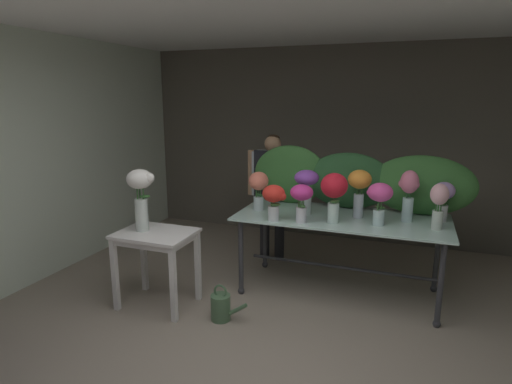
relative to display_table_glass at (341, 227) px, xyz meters
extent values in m
plane|color=gray|center=(-0.35, -0.02, -0.71)|extent=(8.24, 8.24, 0.00)
cube|color=#5B564C|center=(-0.35, 1.85, 0.63)|extent=(5.75, 0.12, 2.68)
cube|color=silver|center=(-3.22, -0.02, 0.63)|extent=(0.12, 3.87, 2.68)
cube|color=silver|center=(-0.35, -0.02, 2.03)|extent=(5.87, 3.87, 0.12)
cube|color=silver|center=(0.00, 0.00, 0.10)|extent=(2.08, 0.95, 0.02)
cylinder|color=#38383D|center=(-0.94, -0.38, -0.31)|extent=(0.05, 0.05, 0.81)
sphere|color=#38383D|center=(-0.94, -0.38, -0.68)|extent=(0.07, 0.07, 0.07)
cylinder|color=#38383D|center=(0.94, -0.38, -0.31)|extent=(0.05, 0.05, 0.81)
sphere|color=#38383D|center=(0.94, -0.38, -0.68)|extent=(0.07, 0.07, 0.07)
cylinder|color=#38383D|center=(-0.94, 0.38, -0.31)|extent=(0.05, 0.05, 0.81)
sphere|color=#38383D|center=(-0.94, 0.38, -0.68)|extent=(0.07, 0.07, 0.07)
cylinder|color=#38383D|center=(0.94, 0.38, -0.31)|extent=(0.05, 0.05, 0.81)
sphere|color=#38383D|center=(0.94, 0.38, -0.68)|extent=(0.07, 0.07, 0.07)
cylinder|color=#38383D|center=(0.00, 0.00, -0.43)|extent=(1.88, 0.03, 0.03)
cube|color=white|center=(-1.61, -0.87, 0.02)|extent=(0.71, 0.54, 0.03)
cube|color=white|center=(-1.61, -0.87, -0.03)|extent=(0.65, 0.48, 0.06)
cube|color=white|center=(-1.93, -1.10, -0.35)|extent=(0.05, 0.05, 0.72)
cube|color=white|center=(-1.29, -1.10, -0.35)|extent=(0.05, 0.05, 0.72)
cube|color=white|center=(-1.93, -0.64, -0.35)|extent=(0.05, 0.05, 0.72)
cube|color=white|center=(-1.29, -0.64, -0.35)|extent=(0.05, 0.05, 0.72)
cylinder|color=#232328|center=(-1.05, 0.68, -0.30)|extent=(0.12, 0.12, 0.82)
cylinder|color=#232328|center=(-0.86, 0.68, -0.30)|extent=(0.12, 0.12, 0.82)
cube|color=#B2BCC6|center=(-0.95, 0.68, 0.38)|extent=(0.46, 0.22, 0.53)
cube|color=black|center=(-0.95, 0.57, 0.34)|extent=(0.39, 0.02, 0.65)
cylinder|color=tan|center=(-1.23, 0.68, 0.37)|extent=(0.09, 0.09, 0.55)
cylinder|color=tan|center=(-0.68, 0.68, 0.37)|extent=(0.09, 0.09, 0.55)
sphere|color=tan|center=(-0.95, 0.68, 0.74)|extent=(0.20, 0.20, 0.20)
ellipsoid|color=black|center=(-0.95, 0.70, 0.80)|extent=(0.15, 0.15, 0.09)
ellipsoid|color=#387033|center=(-0.64, 0.36, 0.44)|extent=(0.83, 0.21, 0.65)
ellipsoid|color=#28562D|center=(0.00, 0.36, 0.41)|extent=(0.93, 0.27, 0.60)
ellipsoid|color=#387033|center=(0.73, 0.36, 0.42)|extent=(1.04, 0.30, 0.61)
cylinder|color=silver|center=(-0.59, -0.38, 0.19)|extent=(0.11, 0.11, 0.15)
cylinder|color=#9EBCB2|center=(-0.59, -0.38, 0.15)|extent=(0.10, 0.10, 0.06)
cylinder|color=#387033|center=(-0.58, -0.39, 0.23)|extent=(0.01, 0.01, 0.21)
cylinder|color=#387033|center=(-0.60, -0.37, 0.23)|extent=(0.01, 0.01, 0.21)
cylinder|color=#387033|center=(-0.61, -0.40, 0.23)|extent=(0.01, 0.01, 0.21)
ellipsoid|color=red|center=(-0.59, -0.38, 0.39)|extent=(0.22, 0.22, 0.17)
sphere|color=red|center=(-0.50, -0.40, 0.37)|extent=(0.08, 0.08, 0.08)
ellipsoid|color=#477F3D|center=(-0.57, -0.40, 0.28)|extent=(0.11, 0.07, 0.03)
cylinder|color=silver|center=(0.62, 0.05, 0.23)|extent=(0.10, 0.10, 0.23)
cylinder|color=#9EBCB2|center=(0.62, 0.05, 0.17)|extent=(0.09, 0.09, 0.10)
cylinder|color=#28562D|center=(0.63, 0.05, 0.28)|extent=(0.01, 0.01, 0.31)
cylinder|color=#28562D|center=(0.61, 0.07, 0.28)|extent=(0.01, 0.01, 0.31)
cylinder|color=#28562D|center=(0.60, 0.03, 0.28)|extent=(0.01, 0.01, 0.31)
ellipsoid|color=pink|center=(0.62, 0.05, 0.50)|extent=(0.17, 0.17, 0.22)
sphere|color=pink|center=(0.56, 0.06, 0.48)|extent=(0.08, 0.08, 0.08)
sphere|color=pink|center=(0.66, 0.03, 0.49)|extent=(0.09, 0.09, 0.09)
cylinder|color=silver|center=(-0.86, -0.05, 0.19)|extent=(0.11, 0.11, 0.14)
cylinder|color=#9EBCB2|center=(-0.86, -0.05, 0.15)|extent=(0.10, 0.10, 0.06)
cylinder|color=#2D6028|center=(-0.85, -0.05, 0.25)|extent=(0.01, 0.01, 0.24)
cylinder|color=#2D6028|center=(-0.88, -0.03, 0.25)|extent=(0.01, 0.01, 0.24)
cylinder|color=#2D6028|center=(-0.88, -0.08, 0.25)|extent=(0.01, 0.01, 0.24)
ellipsoid|color=#EF7A60|center=(-0.86, -0.05, 0.43)|extent=(0.21, 0.21, 0.19)
sphere|color=#EF7A60|center=(-0.92, -0.07, 0.44)|extent=(0.08, 0.08, 0.08)
ellipsoid|color=#28562D|center=(-0.86, -0.06, 0.28)|extent=(0.11, 0.07, 0.03)
cylinder|color=silver|center=(-0.36, -0.04, 0.23)|extent=(0.11, 0.11, 0.22)
cylinder|color=#9EBCB2|center=(-0.36, -0.04, 0.16)|extent=(0.10, 0.10, 0.09)
cylinder|color=#477F3D|center=(-0.34, -0.03, 0.29)|extent=(0.01, 0.01, 0.32)
cylinder|color=#477F3D|center=(-0.35, -0.02, 0.29)|extent=(0.01, 0.01, 0.32)
cylinder|color=#477F3D|center=(-0.38, -0.03, 0.29)|extent=(0.01, 0.01, 0.32)
cylinder|color=#477F3D|center=(-0.37, -0.06, 0.29)|extent=(0.01, 0.01, 0.32)
ellipsoid|color=purple|center=(-0.36, -0.04, 0.49)|extent=(0.25, 0.25, 0.15)
sphere|color=purple|center=(-0.29, -0.05, 0.50)|extent=(0.09, 0.09, 0.09)
ellipsoid|color=#2D6028|center=(-0.39, -0.01, 0.36)|extent=(0.06, 0.11, 0.03)
cylinder|color=silver|center=(0.37, -0.17, 0.19)|extent=(0.11, 0.11, 0.15)
cylinder|color=#9EBCB2|center=(0.37, -0.17, 0.15)|extent=(0.10, 0.10, 0.06)
cylinder|color=#387033|center=(0.39, -0.18, 0.25)|extent=(0.01, 0.01, 0.25)
cylinder|color=#387033|center=(0.36, -0.15, 0.25)|extent=(0.01, 0.01, 0.25)
cylinder|color=#387033|center=(0.36, -0.20, 0.25)|extent=(0.01, 0.01, 0.25)
ellipsoid|color=#E54C9E|center=(0.37, -0.17, 0.43)|extent=(0.23, 0.23, 0.17)
sphere|color=#E54C9E|center=(0.28, -0.19, 0.42)|extent=(0.06, 0.06, 0.06)
ellipsoid|color=#477F3D|center=(0.38, -0.14, 0.28)|extent=(0.11, 0.08, 0.03)
cylinder|color=silver|center=(-0.04, -0.24, 0.21)|extent=(0.11, 0.11, 0.19)
cylinder|color=#9EBCB2|center=(-0.04, -0.24, 0.16)|extent=(0.10, 0.10, 0.08)
cylinder|color=#28562D|center=(-0.02, -0.25, 0.27)|extent=(0.01, 0.01, 0.28)
cylinder|color=#28562D|center=(-0.05, -0.22, 0.27)|extent=(0.01, 0.01, 0.28)
cylinder|color=#28562D|center=(-0.07, -0.24, 0.27)|extent=(0.01, 0.01, 0.28)
cylinder|color=#28562D|center=(-0.04, -0.26, 0.27)|extent=(0.01, 0.01, 0.28)
ellipsoid|color=red|center=(-0.04, -0.24, 0.48)|extent=(0.25, 0.25, 0.24)
sphere|color=red|center=(-0.11, -0.21, 0.44)|extent=(0.06, 0.06, 0.06)
ellipsoid|color=#477F3D|center=(-0.03, -0.26, 0.33)|extent=(0.10, 0.10, 0.03)
cylinder|color=silver|center=(0.88, -0.12, 0.20)|extent=(0.10, 0.10, 0.17)
cylinder|color=#9EBCB2|center=(0.88, -0.12, 0.15)|extent=(0.09, 0.09, 0.07)
cylinder|color=#2D6028|center=(0.90, -0.12, 0.25)|extent=(0.01, 0.01, 0.26)
cylinder|color=#2D6028|center=(0.88, -0.11, 0.25)|extent=(0.01, 0.01, 0.26)
cylinder|color=#2D6028|center=(0.86, -0.12, 0.25)|extent=(0.01, 0.01, 0.26)
cylinder|color=#2D6028|center=(0.87, -0.14, 0.25)|extent=(0.01, 0.01, 0.26)
ellipsoid|color=#EFB2BC|center=(0.88, -0.12, 0.44)|extent=(0.16, 0.16, 0.19)
sphere|color=#EFB2BC|center=(0.84, -0.15, 0.44)|extent=(0.05, 0.05, 0.05)
sphere|color=#EFB2BC|center=(0.92, -0.12, 0.47)|extent=(0.05, 0.05, 0.05)
cylinder|color=silver|center=(-0.33, -0.34, 0.19)|extent=(0.10, 0.10, 0.15)
cylinder|color=#9EBCB2|center=(-0.33, -0.34, 0.15)|extent=(0.09, 0.09, 0.06)
cylinder|color=#477F3D|center=(-0.31, -0.35, 0.24)|extent=(0.01, 0.01, 0.24)
cylinder|color=#477F3D|center=(-0.33, -0.33, 0.24)|extent=(0.01, 0.01, 0.24)
cylinder|color=#477F3D|center=(-0.35, -0.35, 0.24)|extent=(0.01, 0.01, 0.24)
cylinder|color=#477F3D|center=(-0.33, -0.37, 0.24)|extent=(0.01, 0.01, 0.24)
ellipsoid|color=#D1338E|center=(-0.33, -0.34, 0.41)|extent=(0.22, 0.22, 0.15)
ellipsoid|color=#387033|center=(-0.31, -0.37, 0.29)|extent=(0.09, 0.10, 0.03)
cylinder|color=silver|center=(0.16, 0.02, 0.23)|extent=(0.10, 0.10, 0.24)
cylinder|color=#9EBCB2|center=(0.16, 0.02, 0.17)|extent=(0.09, 0.09, 0.10)
cylinder|color=#2D6028|center=(0.18, 0.02, 0.28)|extent=(0.01, 0.01, 0.32)
cylinder|color=#2D6028|center=(0.15, 0.03, 0.28)|extent=(0.01, 0.01, 0.32)
cylinder|color=#2D6028|center=(0.14, 0.00, 0.28)|extent=(0.01, 0.01, 0.32)
ellipsoid|color=orange|center=(0.16, 0.02, 0.50)|extent=(0.23, 0.23, 0.19)
sphere|color=orange|center=(0.22, 0.03, 0.52)|extent=(0.06, 0.06, 0.06)
ellipsoid|color=#28562D|center=(0.13, 0.04, 0.37)|extent=(0.11, 0.08, 0.03)
cylinder|color=silver|center=(0.93, 0.18, 0.19)|extent=(0.10, 0.10, 0.16)
cylinder|color=#9EBCB2|center=(0.93, 0.18, 0.15)|extent=(0.09, 0.09, 0.07)
cylinder|color=#477F3D|center=(0.95, 0.17, 0.24)|extent=(0.01, 0.01, 0.24)
cylinder|color=#477F3D|center=(0.93, 0.20, 0.24)|extent=(0.01, 0.01, 0.24)
cylinder|color=#477F3D|center=(0.91, 0.17, 0.24)|extent=(0.01, 0.01, 0.24)
cylinder|color=#477F3D|center=(0.93, 0.15, 0.24)|extent=(0.01, 0.01, 0.24)
ellipsoid|color=#B28ED1|center=(0.93, 0.18, 0.41)|extent=(0.20, 0.20, 0.17)
sphere|color=#B28ED1|center=(0.86, 0.15, 0.43)|extent=(0.05, 0.05, 0.05)
ellipsoid|color=#2D6028|center=(0.92, 0.18, 0.29)|extent=(0.11, 0.06, 0.03)
cylinder|color=silver|center=(-1.75, -0.87, 0.19)|extent=(0.12, 0.12, 0.31)
cylinder|color=#9EBCB2|center=(-1.75, -0.87, 0.10)|extent=(0.11, 0.11, 0.13)
cylinder|color=#2D6028|center=(-1.72, -0.86, 0.26)|extent=(0.01, 0.01, 0.44)
cylinder|color=#2D6028|center=(-1.77, -0.86, 0.26)|extent=(0.01, 0.01, 0.44)
cylinder|color=#2D6028|center=(-1.77, -0.89, 0.26)|extent=(0.01, 0.01, 0.44)
ellipsoid|color=white|center=(-1.75, -0.87, 0.54)|extent=(0.24, 0.24, 0.18)
sphere|color=white|center=(-1.65, -0.87, 0.55)|extent=(0.10, 0.10, 0.10)
ellipsoid|color=#387033|center=(-1.73, -0.84, 0.37)|extent=(0.11, 0.09, 0.03)
cylinder|color=#4C704C|center=(-0.91, -0.93, -0.59)|extent=(0.18, 0.18, 0.24)
cylinder|color=#4C704C|center=(-0.74, -0.93, -0.58)|extent=(0.18, 0.04, 0.14)
torus|color=#4C704C|center=(-0.91, -0.93, -0.43)|extent=(0.13, 0.02, 0.13)
camera|label=1|loc=(0.62, -4.13, 1.29)|focal=29.73mm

